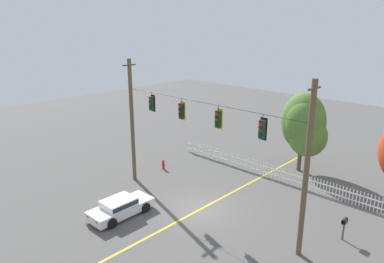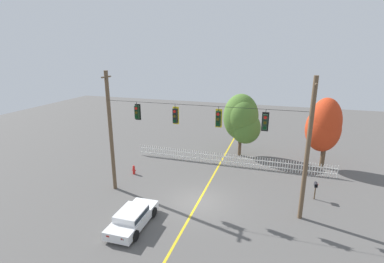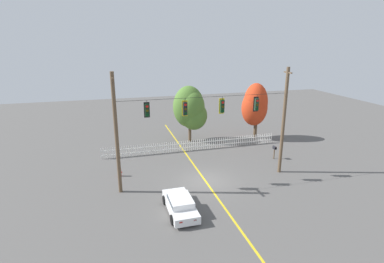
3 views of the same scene
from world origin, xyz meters
name	(u,v)px [view 1 (image 1 of 3)]	position (x,y,z in m)	size (l,w,h in m)	color
ground	(201,209)	(0.00, 0.00, 0.00)	(80.00, 80.00, 0.00)	#565451
lane_centerline_stripe	(201,209)	(0.00, 0.00, 0.00)	(0.16, 36.00, 0.01)	gold
signal_support_span	(201,141)	(0.00, 0.00, 4.67)	(14.07, 1.10, 9.20)	brown
traffic_signal_eastbound_side	(152,103)	(-4.59, 0.01, 6.33)	(0.43, 0.38, 1.34)	black
traffic_signal_northbound_primary	(182,111)	(-1.70, 0.01, 6.27)	(0.43, 0.38, 1.43)	black
traffic_signal_westbound_side	(218,119)	(1.30, 0.01, 6.28)	(0.43, 0.38, 1.42)	black
traffic_signal_northbound_secondary	(262,129)	(4.27, 0.01, 6.27)	(0.43, 0.38, 1.43)	black
white_picket_fence	(274,172)	(0.94, 7.36, 0.57)	(18.71, 0.06, 1.13)	white
autumn_maple_near_fence	(304,126)	(1.59, 10.41, 3.78)	(3.86, 3.31, 6.41)	brown
parked_car	(120,207)	(-3.11, -4.05, 0.60)	(1.89, 4.17, 1.15)	white
fire_hydrant	(163,164)	(-6.79, 2.88, 0.40)	(0.38, 0.22, 0.81)	red
roadside_mailbox	(344,222)	(8.04, 2.89, 1.08)	(0.25, 0.44, 1.33)	brown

